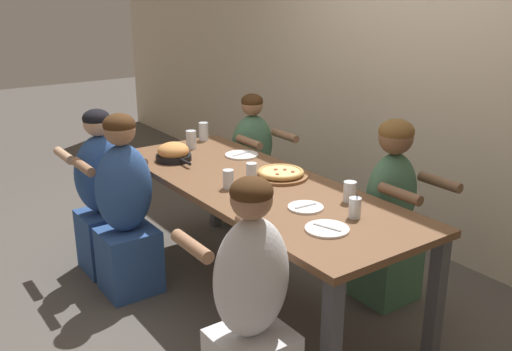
{
  "coord_description": "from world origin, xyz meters",
  "views": [
    {
      "loc": [
        2.65,
        -1.87,
        1.88
      ],
      "look_at": [
        0.0,
        0.0,
        0.8
      ],
      "focal_mm": 40.0,
      "sensor_mm": 36.0,
      "label": 1
    }
  ],
  "objects": [
    {
      "name": "drinking_glass_f",
      "position": [
        0.55,
        0.25,
        0.8
      ],
      "size": [
        0.07,
        0.07,
        0.11
      ],
      "color": "silver",
      "rests_on": "dining_table"
    },
    {
      "name": "drinking_glass_c",
      "position": [
        0.28,
        -0.23,
        0.81
      ],
      "size": [
        0.06,
        0.06,
        0.14
      ],
      "color": "silver",
      "rests_on": "dining_table"
    },
    {
      "name": "empty_plate_a",
      "position": [
        -0.54,
        0.26,
        0.75
      ],
      "size": [
        0.23,
        0.23,
        0.02
      ],
      "color": "white",
      "rests_on": "dining_table"
    },
    {
      "name": "diner_near_midleft",
      "position": [
        -0.5,
        -0.64,
        0.54
      ],
      "size": [
        0.51,
        0.4,
        1.17
      ],
      "rotation": [
        0.0,
        0.0,
        1.57
      ],
      "color": "#2D5193",
      "rests_on": "ground"
    },
    {
      "name": "diner_near_left",
      "position": [
        -0.89,
        -0.64,
        0.51
      ],
      "size": [
        0.51,
        0.4,
        1.13
      ],
      "rotation": [
        0.0,
        0.0,
        1.57
      ],
      "color": "#2D5193",
      "rests_on": "ground"
    },
    {
      "name": "drinking_glass_e",
      "position": [
        -1.06,
        0.25,
        0.82
      ],
      "size": [
        0.07,
        0.07,
        0.14
      ],
      "color": "silver",
      "rests_on": "dining_table"
    },
    {
      "name": "dining_table",
      "position": [
        0.0,
        0.0,
        0.67
      ],
      "size": [
        2.29,
        0.84,
        0.75
      ],
      "color": "brown",
      "rests_on": "ground"
    },
    {
      "name": "empty_plate_b",
      "position": [
        0.77,
        -0.12,
        0.75
      ],
      "size": [
        0.22,
        0.22,
        0.02
      ],
      "color": "white",
      "rests_on": "dining_table"
    },
    {
      "name": "skillet_bowl",
      "position": [
        -0.71,
        -0.18,
        0.8
      ],
      "size": [
        0.35,
        0.24,
        0.13
      ],
      "color": "black",
      "rests_on": "dining_table"
    },
    {
      "name": "diner_near_right",
      "position": [
        0.87,
        -0.64,
        0.52
      ],
      "size": [
        0.51,
        0.4,
        1.15
      ],
      "rotation": [
        0.0,
        0.0,
        1.57
      ],
      "color": "silver",
      "rests_on": "ground"
    },
    {
      "name": "pizza_board_main",
      "position": [
        0.0,
        0.19,
        0.77
      ],
      "size": [
        0.34,
        0.34,
        0.05
      ],
      "color": "brown",
      "rests_on": "dining_table"
    },
    {
      "name": "restaurant_back_panel",
      "position": [
        0.0,
        1.44,
        1.6
      ],
      "size": [
        10.0,
        0.06,
        3.2
      ],
      "primitive_type": "cube",
      "color": "beige",
      "rests_on": "ground"
    },
    {
      "name": "drinking_glass_d",
      "position": [
        -0.91,
        0.06,
        0.81
      ],
      "size": [
        0.08,
        0.08,
        0.13
      ],
      "color": "silver",
      "rests_on": "dining_table"
    },
    {
      "name": "cocktail_glass_blue",
      "position": [
        0.73,
        0.1,
        0.8
      ],
      "size": [
        0.06,
        0.06,
        0.14
      ],
      "color": "silver",
      "rests_on": "dining_table"
    },
    {
      "name": "diner_far_left",
      "position": [
        -0.96,
        0.64,
        0.49
      ],
      "size": [
        0.51,
        0.4,
        1.08
      ],
      "rotation": [
        0.0,
        0.0,
        -1.57
      ],
      "color": "#477556",
      "rests_on": "ground"
    },
    {
      "name": "empty_plate_c",
      "position": [
        0.49,
        -0.02,
        0.75
      ],
      "size": [
        0.19,
        0.19,
        0.02
      ],
      "color": "white",
      "rests_on": "dining_table"
    },
    {
      "name": "ground_plane",
      "position": [
        0.0,
        0.0,
        0.0
      ],
      "size": [
        18.0,
        18.0,
        0.0
      ],
      "primitive_type": "plane",
      "color": "#514C47",
      "rests_on": "ground"
    },
    {
      "name": "drinking_glass_b",
      "position": [
        -0.02,
        -0.18,
        0.8
      ],
      "size": [
        0.07,
        0.07,
        0.11
      ],
      "color": "silver",
      "rests_on": "dining_table"
    },
    {
      "name": "diner_far_midright",
      "position": [
        0.51,
        0.64,
        0.54
      ],
      "size": [
        0.51,
        0.4,
        1.15
      ],
      "rotation": [
        0.0,
        0.0,
        -1.57
      ],
      "color": "#477556",
      "rests_on": "ground"
    },
    {
      "name": "drinking_glass_a",
      "position": [
        0.39,
        -0.27,
        0.8
      ],
      "size": [
        0.07,
        0.07,
        0.12
      ],
      "color": "silver",
      "rests_on": "dining_table"
    },
    {
      "name": "drinking_glass_g",
      "position": [
        0.03,
        -0.06,
        0.82
      ],
      "size": [
        0.06,
        0.06,
        0.15
      ],
      "color": "silver",
      "rests_on": "dining_table"
    }
  ]
}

